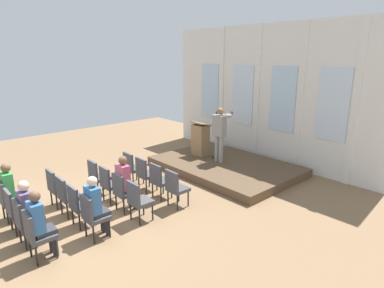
{
  "coord_description": "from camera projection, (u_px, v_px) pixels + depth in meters",
  "views": [
    {
      "loc": [
        6.6,
        -2.26,
        3.55
      ],
      "look_at": [
        -0.06,
        3.71,
        1.11
      ],
      "focal_mm": 30.34,
      "sensor_mm": 36.0,
      "label": 1
    }
  ],
  "objects": [
    {
      "name": "ground_plane",
      "position": [
        68.0,
        223.0,
        7.13
      ],
      "size": [
        17.91,
        17.91,
        0.0
      ],
      "primitive_type": "plane",
      "color": "#846647"
    },
    {
      "name": "rear_partition",
      "position": [
        264.0,
        95.0,
        10.94
      ],
      "size": [
        8.22,
        0.14,
        4.56
      ],
      "color": "silver",
      "rests_on": "ground"
    },
    {
      "name": "stage_platform",
      "position": [
        225.0,
        166.0,
        10.38
      ],
      "size": [
        4.37,
        2.99,
        0.25
      ],
      "primitive_type": "cube",
      "color": "brown",
      "rests_on": "ground"
    },
    {
      "name": "speaker",
      "position": [
        220.0,
        131.0,
        10.15
      ],
      "size": [
        0.52,
        0.69,
        1.75
      ],
      "color": "gray",
      "rests_on": "stage_platform"
    },
    {
      "name": "mic_stand",
      "position": [
        216.0,
        148.0,
        10.76
      ],
      "size": [
        0.28,
        0.28,
        1.55
      ],
      "color": "black",
      "rests_on": "stage_platform"
    },
    {
      "name": "lectern",
      "position": [
        200.0,
        139.0,
        11.01
      ],
      "size": [
        0.6,
        0.48,
        1.16
      ],
      "color": "#93724C",
      "rests_on": "stage_platform"
    },
    {
      "name": "chair_r0_c0",
      "position": [
        132.0,
        166.0,
        9.14
      ],
      "size": [
        0.46,
        0.44,
        0.94
      ],
      "color": "black",
      "rests_on": "ground"
    },
    {
      "name": "chair_r0_c1",
      "position": [
        145.0,
        172.0,
        8.68
      ],
      "size": [
        0.46,
        0.44,
        0.94
      ],
      "color": "black",
      "rests_on": "ground"
    },
    {
      "name": "chair_r0_c2",
      "position": [
        159.0,
        179.0,
        8.21
      ],
      "size": [
        0.46,
        0.44,
        0.94
      ],
      "color": "black",
      "rests_on": "ground"
    },
    {
      "name": "chair_r0_c3",
      "position": [
        175.0,
        186.0,
        7.75
      ],
      "size": [
        0.46,
        0.44,
        0.94
      ],
      "color": "black",
      "rests_on": "ground"
    },
    {
      "name": "chair_r1_c0",
      "position": [
        97.0,
        175.0,
        8.46
      ],
      "size": [
        0.46,
        0.44,
        0.94
      ],
      "color": "black",
      "rests_on": "ground"
    },
    {
      "name": "chair_r1_c1",
      "position": [
        109.0,
        182.0,
        8.0
      ],
      "size": [
        0.46,
        0.44,
        0.94
      ],
      "color": "black",
      "rests_on": "ground"
    },
    {
      "name": "chair_r1_c2",
      "position": [
        123.0,
        190.0,
        7.53
      ],
      "size": [
        0.46,
        0.44,
        0.94
      ],
      "color": "black",
      "rests_on": "ground"
    },
    {
      "name": "audience_r1_c2",
      "position": [
        125.0,
        180.0,
        7.53
      ],
      "size": [
        0.36,
        0.39,
        1.35
      ],
      "color": "#2D2D33",
      "rests_on": "ground"
    },
    {
      "name": "chair_r1_c3",
      "position": [
        138.0,
        199.0,
        7.07
      ],
      "size": [
        0.46,
        0.44,
        0.94
      ],
      "color": "black",
      "rests_on": "ground"
    },
    {
      "name": "chair_r2_c0",
      "position": [
        56.0,
        186.0,
        7.79
      ],
      "size": [
        0.46,
        0.44,
        0.94
      ],
      "color": "black",
      "rests_on": "ground"
    },
    {
      "name": "chair_r2_c1",
      "position": [
        67.0,
        194.0,
        7.32
      ],
      "size": [
        0.46,
        0.44,
        0.94
      ],
      "color": "black",
      "rests_on": "ground"
    },
    {
      "name": "chair_r2_c2",
      "position": [
        79.0,
        203.0,
        6.85
      ],
      "size": [
        0.46,
        0.44,
        0.94
      ],
      "color": "black",
      "rests_on": "ground"
    },
    {
      "name": "chair_r2_c3",
      "position": [
        93.0,
        214.0,
        6.39
      ],
      "size": [
        0.46,
        0.44,
        0.94
      ],
      "color": "black",
      "rests_on": "ground"
    },
    {
      "name": "audience_r2_c3",
      "position": [
        96.0,
        204.0,
        6.39
      ],
      "size": [
        0.36,
        0.39,
        1.31
      ],
      "color": "#2D2D33",
      "rests_on": "ground"
    },
    {
      "name": "chair_r3_c0",
      "position": [
        8.0,
        198.0,
        7.11
      ],
      "size": [
        0.46,
        0.44,
        0.94
      ],
      "color": "black",
      "rests_on": "ground"
    },
    {
      "name": "audience_r3_c0",
      "position": [
        11.0,
        189.0,
        7.11
      ],
      "size": [
        0.36,
        0.39,
        1.32
      ],
      "color": "#2D2D33",
      "rests_on": "ground"
    },
    {
      "name": "chair_r3_c1",
      "position": [
        16.0,
        208.0,
        6.64
      ],
      "size": [
        0.46,
        0.44,
        0.94
      ],
      "color": "black",
      "rests_on": "ground"
    },
    {
      "name": "chair_r3_c2",
      "position": [
        25.0,
        219.0,
        6.18
      ],
      "size": [
        0.46,
        0.44,
        0.94
      ],
      "color": "black",
      "rests_on": "ground"
    },
    {
      "name": "audience_r3_c2",
      "position": [
        29.0,
        209.0,
        6.18
      ],
      "size": [
        0.36,
        0.39,
        1.31
      ],
      "color": "#2D2D33",
      "rests_on": "ground"
    },
    {
      "name": "chair_r3_c3",
      "position": [
        36.0,
        233.0,
        5.71
      ],
      "size": [
        0.46,
        0.44,
        0.94
      ],
      "color": "black",
      "rests_on": "ground"
    },
    {
      "name": "audience_r3_c3",
      "position": [
        40.0,
        221.0,
        5.71
      ],
      "size": [
        0.36,
        0.39,
        1.32
      ],
      "color": "#2D2D33",
      "rests_on": "ground"
    }
  ]
}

